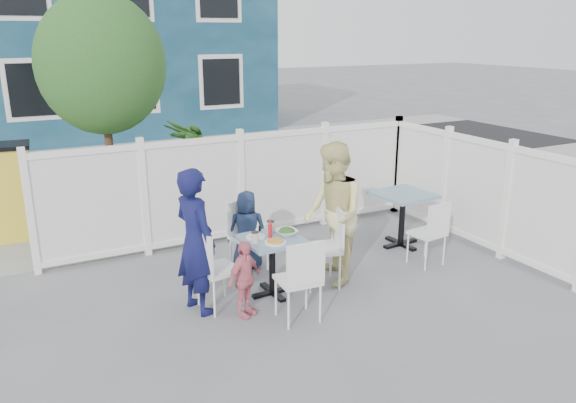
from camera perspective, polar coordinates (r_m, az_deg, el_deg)
name	(u,v)px	position (r m, az deg, el deg)	size (l,w,h in m)	color
ground	(315,303)	(6.65, 2.75, -10.29)	(80.00, 80.00, 0.00)	slate
near_sidewalk	(206,213)	(9.87, -8.36, -1.20)	(24.00, 2.60, 0.01)	gray
street	(152,169)	(13.31, -13.66, 3.20)	(24.00, 5.00, 0.01)	black
far_sidewalk	(124,146)	(16.27, -16.36, 5.44)	(24.00, 1.60, 0.01)	gray
building	(76,33)	(19.26, -20.75, 15.72)	(11.00, 6.00, 6.00)	#10384F
fence_back	(241,189)	(8.43, -4.78, 1.31)	(5.86, 0.08, 1.60)	white
fence_right	(474,194)	(8.58, 18.35, 0.78)	(0.08, 3.66, 1.60)	white
tree	(102,65)	(8.53, -18.41, 13.05)	(1.80, 1.62, 3.59)	#382316
utility_cabinet	(6,194)	(9.40, -26.71, 0.65)	(0.75, 0.54, 1.40)	yellow
potted_shrub_a	(196,175)	(8.88, -9.37, 2.63)	(0.99, 0.99, 1.77)	#254B1D
potted_shrub_b	(326,169)	(9.77, 3.91, 3.32)	(1.36, 1.18, 1.51)	#254B1D
main_table	(272,251)	(6.65, -1.62, -5.04)	(0.71, 0.71, 0.72)	slate
spare_table	(403,205)	(8.32, 11.59, -0.36)	(0.81, 0.81, 0.80)	slate
chair_left	(212,264)	(6.35, -7.72, -6.28)	(0.48, 0.50, 0.95)	white
chair_right	(328,241)	(6.90, 4.10, -3.99)	(0.54, 0.55, 1.00)	white
chair_back	(245,230)	(7.41, -4.36, -2.92)	(0.48, 0.47, 0.91)	white
chair_near	(301,275)	(6.01, 1.34, -7.48)	(0.46, 0.45, 0.96)	white
chair_spare	(432,229)	(7.70, 14.40, -2.72)	(0.45, 0.44, 0.90)	white
man	(196,241)	(6.26, -9.37, -4.00)	(0.60, 0.40, 1.66)	#0F113F
woman	(333,214)	(6.91, 4.58, -1.30)	(0.86, 0.67, 1.78)	gold
boy	(247,230)	(7.42, -4.18, -2.91)	(0.52, 0.34, 1.06)	#1A2949
toddler	(244,279)	(6.22, -4.46, -7.87)	(0.51, 0.21, 0.88)	#DB7282
plate_main	(275,242)	(6.44, -1.29, -4.17)	(0.25, 0.25, 0.02)	white
plate_side	(256,237)	(6.62, -3.30, -3.61)	(0.23, 0.23, 0.02)	white
salad_bowl	(287,232)	(6.68, -0.15, -3.16)	(0.26, 0.26, 0.06)	white
coffee_cup_a	(255,238)	(6.45, -3.37, -3.68)	(0.08, 0.08, 0.12)	beige
coffee_cup_b	(271,227)	(6.77, -1.76, -2.60)	(0.09, 0.09, 0.13)	beige
ketchup_bottle	(270,231)	(6.59, -1.83, -2.99)	(0.05, 0.05, 0.16)	#B0151F
salt_shaker	(257,231)	(6.73, -3.18, -3.02)	(0.03, 0.03, 0.06)	white
pepper_shaker	(260,228)	(6.82, -2.90, -2.74)	(0.03, 0.03, 0.07)	black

